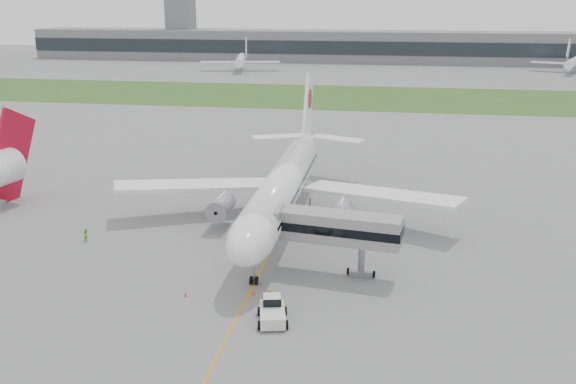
% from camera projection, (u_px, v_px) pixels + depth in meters
% --- Properties ---
extents(ground, '(600.00, 600.00, 0.00)m').
position_uv_depth(ground, '(278.00, 235.00, 83.62)').
color(ground, gray).
rests_on(ground, ground).
extents(apron_markings, '(70.00, 70.00, 0.04)m').
position_uv_depth(apron_markings, '(271.00, 249.00, 78.90)').
color(apron_markings, orange).
rests_on(apron_markings, ground).
extents(grass_strip, '(600.00, 50.00, 0.02)m').
position_uv_depth(grass_strip, '(348.00, 97.00, 196.75)').
color(grass_strip, '#355B22').
rests_on(grass_strip, ground).
extents(terminal_building, '(320.00, 22.30, 14.00)m').
position_uv_depth(terminal_building, '(366.00, 46.00, 298.28)').
color(terminal_building, slate).
rests_on(terminal_building, ground).
extents(control_tower, '(12.00, 12.00, 56.00)m').
position_uv_depth(control_tower, '(183.00, 58.00, 316.40)').
color(control_tower, slate).
rests_on(control_tower, ground).
extents(airliner, '(48.13, 53.95, 17.88)m').
position_uv_depth(airliner, '(285.00, 183.00, 86.54)').
color(airliner, white).
rests_on(airliner, ground).
extents(pushback_tug, '(3.60, 4.66, 2.17)m').
position_uv_depth(pushback_tug, '(272.00, 311.00, 61.48)').
color(pushback_tug, silver).
rests_on(pushback_tug, ground).
extents(jet_bridge, '(16.37, 5.57, 7.47)m').
position_uv_depth(jet_bridge, '(323.00, 227.00, 70.53)').
color(jet_bridge, gray).
rests_on(jet_bridge, ground).
extents(safety_cone_left, '(0.39, 0.39, 0.54)m').
position_uv_depth(safety_cone_left, '(186.00, 294.00, 66.53)').
color(safety_cone_left, '#EB440C').
rests_on(safety_cone_left, ground).
extents(safety_cone_right, '(0.40, 0.40, 0.55)m').
position_uv_depth(safety_cone_right, '(253.00, 292.00, 66.92)').
color(safety_cone_right, '#EB440C').
rests_on(safety_cone_right, ground).
extents(ground_crew_near, '(0.78, 0.68, 1.80)m').
position_uv_depth(ground_crew_near, '(269.00, 297.00, 64.59)').
color(ground_crew_near, '#B2CE22').
rests_on(ground_crew_near, ground).
extents(ground_crew_far, '(0.81, 0.95, 1.69)m').
position_uv_depth(ground_crew_far, '(87.00, 235.00, 81.22)').
color(ground_crew_far, '#86D122').
rests_on(ground_crew_far, ground).
extents(distant_aircraft_left, '(37.43, 34.38, 12.47)m').
position_uv_depth(distant_aircraft_left, '(241.00, 71.00, 264.37)').
color(distant_aircraft_left, white).
rests_on(distant_aircraft_left, ground).
extents(distant_aircraft_right, '(40.78, 38.61, 12.44)m').
position_uv_depth(distant_aircraft_right, '(573.00, 73.00, 256.92)').
color(distant_aircraft_right, white).
rests_on(distant_aircraft_right, ground).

